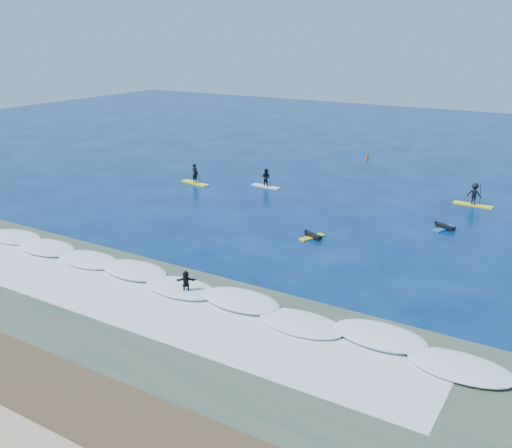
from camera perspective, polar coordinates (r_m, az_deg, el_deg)
The scene contains 12 objects.
ground at distance 42.43m, azimuth 0.09°, elevation -1.21°, with size 160.00×160.00×0.00m, color #031A45.
wet_sand_strip at distance 28.24m, azimuth -23.94°, elevation -14.00°, with size 90.00×5.00×0.08m, color brown.
shallow_water at distance 32.28m, azimuth -13.06°, elevation -8.47°, with size 90.00×13.00×0.01m, color #384D3B.
breaking_wave at distance 34.91m, azimuth -8.51°, elevation -6.02°, with size 40.00×6.00×0.30m, color white.
whitewater at distance 32.91m, azimuth -11.85°, elevation -7.83°, with size 34.00×5.00×0.02m, color silver.
sup_paddler_left at distance 57.21m, azimuth -6.12°, elevation 4.76°, with size 3.44×1.48×2.34m.
sup_paddler_center at distance 55.62m, azimuth 1.00°, elevation 4.51°, with size 3.03×0.96×2.10m.
sup_paddler_right at distance 53.11m, azimuth 20.99°, elevation 2.68°, with size 3.35×1.00×2.32m.
prone_paddler_near at distance 42.21m, azimuth 5.66°, elevation -1.19°, with size 1.66×2.21×0.45m.
prone_paddler_far at distance 46.20m, azimuth 18.30°, elevation -0.29°, with size 1.74×2.31×0.47m.
wave_surfer at distance 33.07m, azimuth -7.01°, elevation -5.89°, with size 1.90×1.51×1.40m.
marker_buoy at distance 69.36m, azimuth 11.07°, elevation 6.65°, with size 0.30×0.30×0.72m.
Camera 1 is at (20.67, -34.07, 14.56)m, focal length 40.00 mm.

